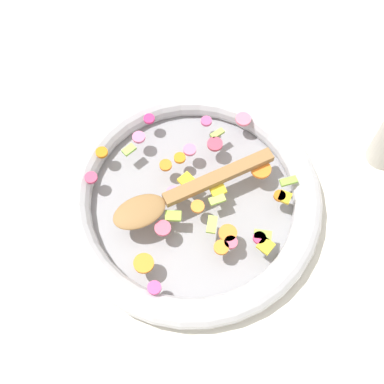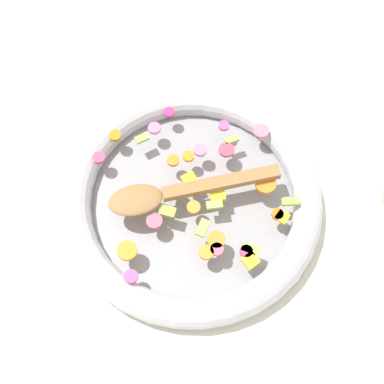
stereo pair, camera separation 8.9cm
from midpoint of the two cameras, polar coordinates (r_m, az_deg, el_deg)
name	(u,v)px [view 1 (the left image)]	position (r m, az deg, el deg)	size (l,w,h in m)	color
ground_plane	(192,204)	(0.94, -2.71, -1.60)	(4.00, 4.00, 0.00)	silver
skillet	(192,199)	(0.92, -2.77, -1.04)	(0.45, 0.45, 0.05)	gray
chopped_vegetables	(200,193)	(0.89, -2.02, -0.43)	(0.36, 0.34, 0.01)	orange
wooden_spoon	(177,195)	(0.88, -4.51, -0.65)	(0.29, 0.13, 0.01)	olive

